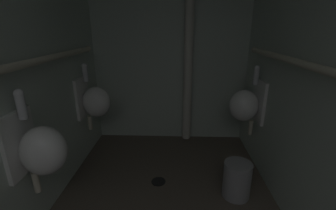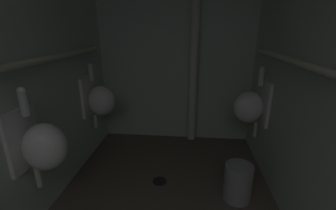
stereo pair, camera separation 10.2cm
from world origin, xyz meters
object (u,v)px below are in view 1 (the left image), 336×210
object	(u,v)px
urinal_left_mid	(41,149)
standpipe_back_wall	(189,45)
urinal_left_far	(95,101)
urinal_right_mid	(246,105)
floor_drain	(158,181)
waste_bin	(237,180)

from	to	relation	value
urinal_left_mid	standpipe_back_wall	world-z (taller)	standpipe_back_wall
urinal_left_far	standpipe_back_wall	xyz separation A→B (m)	(1.04, 0.45, 0.57)
urinal_left_mid	urinal_left_far	distance (m)	1.06
urinal_left_mid	urinal_right_mid	world-z (taller)	same
urinal_left_mid	floor_drain	distance (m)	1.15
standpipe_back_wall	waste_bin	size ratio (longest dim) A/B	7.39
floor_drain	waste_bin	bearing A→B (deg)	-13.02
floor_drain	urinal_right_mid	bearing A→B (deg)	24.54
floor_drain	urinal_left_far	bearing A→B (deg)	147.00
waste_bin	urinal_left_mid	bearing A→B (deg)	-163.96
standpipe_back_wall	floor_drain	size ratio (longest dim) A/B	17.47
urinal_left_far	floor_drain	xyz separation A→B (m)	(0.73, -0.48, -0.67)
urinal_right_mid	urinal_left_mid	bearing A→B (deg)	-148.76
standpipe_back_wall	urinal_right_mid	bearing A→B (deg)	-41.11
urinal_left_mid	urinal_left_far	xyz separation A→B (m)	(0.00, 1.06, 0.00)
urinal_left_mid	urinal_left_far	size ratio (longest dim) A/B	1.00
floor_drain	waste_bin	xyz separation A→B (m)	(0.71, -0.16, 0.16)
urinal_left_far	urinal_right_mid	size ratio (longest dim) A/B	1.00
urinal_left_far	standpipe_back_wall	distance (m)	1.27
urinal_left_far	waste_bin	xyz separation A→B (m)	(1.44, -0.64, -0.51)
urinal_left_far	urinal_left_mid	bearing A→B (deg)	-90.00
urinal_left_mid	standpipe_back_wall	xyz separation A→B (m)	(1.04, 1.50, 0.57)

